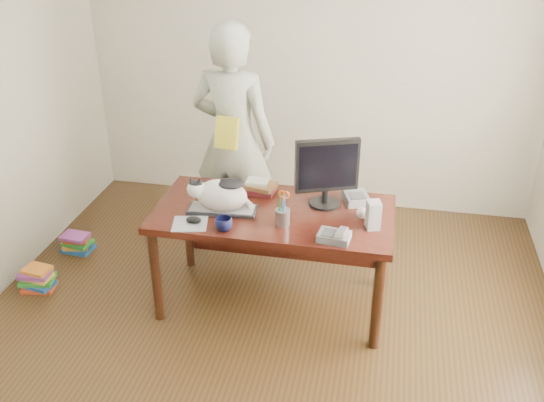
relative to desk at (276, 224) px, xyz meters
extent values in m
plane|color=black|center=(0.00, -0.68, -0.60)|extent=(4.50, 4.50, 0.00)
plane|color=beige|center=(0.00, 1.57, 0.75)|extent=(4.00, 0.00, 4.00)
cube|color=black|center=(0.00, -0.08, 0.12)|extent=(1.60, 0.80, 0.05)
cylinder|color=black|center=(-0.74, -0.42, -0.25)|extent=(0.07, 0.07, 0.70)
cylinder|color=black|center=(0.74, -0.42, -0.25)|extent=(0.07, 0.07, 0.70)
cylinder|color=black|center=(-0.74, 0.26, -0.25)|extent=(0.07, 0.07, 0.70)
cylinder|color=black|center=(0.74, 0.26, -0.25)|extent=(0.07, 0.07, 0.70)
cube|color=black|center=(0.00, 0.28, -0.20)|extent=(1.45, 0.03, 0.50)
cube|color=black|center=(-0.34, -0.15, 0.16)|extent=(0.47, 0.21, 0.02)
cube|color=#9D9CA1|center=(-0.34, -0.15, 0.17)|extent=(0.44, 0.17, 0.01)
ellipsoid|color=white|center=(-0.34, -0.15, 0.27)|extent=(0.36, 0.24, 0.21)
ellipsoid|color=white|center=(-0.50, -0.19, 0.31)|extent=(0.13, 0.13, 0.12)
ellipsoid|color=black|center=(-0.50, -0.19, 0.35)|extent=(0.09, 0.09, 0.04)
cone|color=black|center=(-0.52, -0.20, 0.38)|extent=(0.07, 0.06, 0.07)
cone|color=black|center=(-0.47, -0.19, 0.38)|extent=(0.06, 0.06, 0.07)
ellipsoid|color=black|center=(-0.27, -0.15, 0.36)|extent=(0.19, 0.16, 0.04)
cylinder|color=white|center=(-0.17, -0.09, 0.20)|extent=(0.11, 0.14, 0.05)
cylinder|color=black|center=(0.32, 0.08, 0.16)|extent=(0.27, 0.27, 0.02)
cylinder|color=black|center=(0.32, 0.08, 0.21)|extent=(0.05, 0.05, 0.10)
cube|color=black|center=(0.33, 0.06, 0.45)|extent=(0.42, 0.20, 0.36)
cube|color=black|center=(0.34, 0.04, 0.45)|extent=(0.37, 0.14, 0.30)
cylinder|color=gray|center=(0.09, -0.25, 0.20)|extent=(0.12, 0.12, 0.11)
cylinder|color=black|center=(0.08, -0.23, 0.29)|extent=(0.04, 0.03, 0.16)
cylinder|color=#0D50B6|center=(0.10, -0.27, 0.29)|extent=(0.04, 0.03, 0.16)
cylinder|color=maroon|center=(0.10, -0.23, 0.29)|extent=(0.02, 0.04, 0.16)
cylinder|color=#1A8522|center=(0.08, -0.26, 0.29)|extent=(0.02, 0.04, 0.16)
cylinder|color=#B7B7BC|center=(0.10, -0.26, 0.31)|extent=(0.02, 0.03, 0.12)
cylinder|color=#B7B7BC|center=(0.11, -0.26, 0.31)|extent=(0.02, 0.03, 0.12)
torus|color=#DC540B|center=(0.09, -0.25, 0.37)|extent=(0.05, 0.03, 0.05)
torus|color=#DC540B|center=(0.12, -0.26, 0.37)|extent=(0.05, 0.03, 0.05)
cube|color=#AAAEB6|center=(-0.49, -0.36, 0.15)|extent=(0.26, 0.24, 0.01)
ellipsoid|color=black|center=(-0.47, -0.34, 0.17)|extent=(0.11, 0.08, 0.04)
imported|color=black|center=(-0.26, -0.39, 0.19)|extent=(0.15, 0.15, 0.09)
cube|color=slate|center=(0.44, -0.37, 0.17)|extent=(0.21, 0.16, 0.05)
cube|color=#424244|center=(0.41, -0.38, 0.20)|extent=(0.09, 0.11, 0.01)
cube|color=#B7B7BC|center=(0.48, -0.37, 0.21)|extent=(0.07, 0.17, 0.06)
cube|color=#9A9A9C|center=(0.66, -0.17, 0.24)|extent=(0.11, 0.11, 0.19)
sphere|color=silver|center=(0.59, -0.06, 0.19)|extent=(0.08, 0.08, 0.08)
cube|color=#52151B|center=(-0.16, 0.18, 0.17)|extent=(0.25, 0.19, 0.04)
cube|color=brown|center=(-0.15, 0.17, 0.20)|extent=(0.24, 0.20, 0.03)
cube|color=white|center=(-0.17, 0.18, 0.23)|extent=(0.15, 0.12, 0.02)
cube|color=slate|center=(0.53, 0.17, 0.18)|extent=(0.21, 0.24, 0.06)
cube|color=#424244|center=(0.54, 0.14, 0.21)|extent=(0.13, 0.13, 0.01)
imported|color=silver|center=(-0.47, 0.67, 0.32)|extent=(0.73, 0.54, 1.85)
cube|color=yellow|center=(-0.47, 0.50, 0.45)|extent=(0.19, 0.13, 0.24)
cube|color=#B93A1A|center=(-1.75, -0.28, -0.59)|extent=(0.25, 0.19, 0.03)
cube|color=#184990|center=(-1.74, -0.28, -0.56)|extent=(0.23, 0.18, 0.03)
cube|color=#27832B|center=(-1.76, -0.27, -0.53)|extent=(0.27, 0.22, 0.03)
cube|color=gold|center=(-1.75, -0.28, -0.49)|extent=(0.21, 0.16, 0.03)
cube|color=#85388E|center=(-1.76, -0.29, -0.46)|extent=(0.23, 0.17, 0.03)
cube|color=orange|center=(-1.74, -0.27, -0.43)|extent=(0.21, 0.17, 0.03)
cube|color=#184990|center=(-1.72, 0.27, -0.59)|extent=(0.25, 0.19, 0.03)
cube|color=orange|center=(-1.73, 0.28, -0.55)|extent=(0.22, 0.19, 0.03)
cube|color=#27832B|center=(-1.71, 0.27, -0.52)|extent=(0.24, 0.19, 0.03)
cube|color=#B93A1A|center=(-1.72, 0.28, -0.49)|extent=(0.21, 0.16, 0.03)
cube|color=#85388E|center=(-1.73, 0.27, -0.46)|extent=(0.22, 0.17, 0.03)
camera|label=1|loc=(0.70, -3.57, 2.10)|focal=40.00mm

